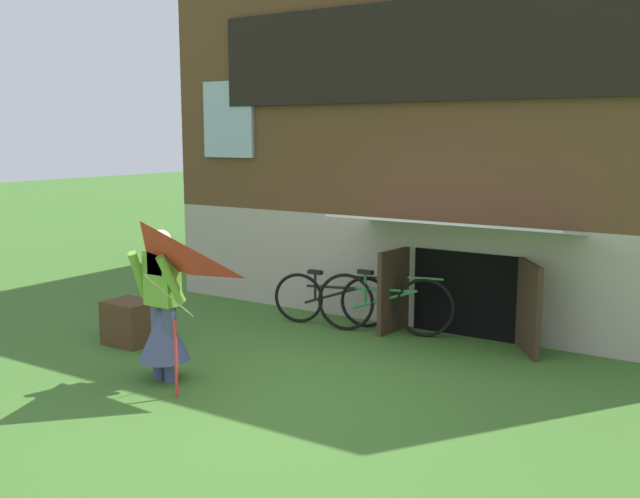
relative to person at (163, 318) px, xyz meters
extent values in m
plane|color=#3D6B28|center=(1.17, 0.21, -0.65)|extent=(60.00, 60.00, 0.00)
cube|color=#ADA393|center=(1.17, 5.75, 0.05)|extent=(7.77, 5.09, 1.40)
cube|color=brown|center=(1.17, 5.75, 2.90)|extent=(7.77, 5.09, 4.29)
cube|color=black|center=(1.17, 3.17, 2.83)|extent=(5.73, 0.08, 1.22)
cube|color=#9EB7C6|center=(1.17, 3.19, 2.83)|extent=(5.57, 0.04, 1.10)
cube|color=#9EB7C6|center=(-1.76, 3.18, 2.04)|extent=(0.90, 0.06, 1.10)
cube|color=black|center=(1.97, 3.20, -0.12)|extent=(1.40, 0.03, 1.05)
cube|color=#3D2B1E|center=(1.12, 2.91, -0.12)|extent=(0.13, 0.70, 1.05)
cube|color=#3D2B1E|center=(2.82, 2.91, -0.12)|extent=(0.45, 0.61, 1.05)
cube|color=#B2B2B7|center=(1.97, 2.66, 0.80)|extent=(2.76, 1.09, 0.18)
cylinder|color=#474C75|center=(-0.08, 0.00, -0.26)|extent=(0.14, 0.14, 0.78)
cylinder|color=#474C75|center=(0.08, 0.00, -0.26)|extent=(0.14, 0.14, 0.78)
cone|color=#474C75|center=(0.00, 0.00, -0.14)|extent=(0.52, 0.52, 0.59)
cube|color=#72AD38|center=(0.00, 0.00, 0.41)|extent=(0.34, 0.20, 0.55)
cylinder|color=#72AD38|center=(-0.22, -0.10, 0.44)|extent=(0.17, 0.32, 0.51)
cylinder|color=#72AD38|center=(0.22, -0.10, 0.44)|extent=(0.17, 0.32, 0.51)
cube|color=maroon|center=(0.00, -0.06, 0.64)|extent=(0.20, 0.08, 0.36)
sphere|color=#D8AD8E|center=(0.00, 0.00, 0.79)|extent=(0.21, 0.21, 0.21)
pyramid|color=red|center=(0.33, -0.57, 0.64)|extent=(0.99, 0.75, 0.61)
cylinder|color=beige|center=(0.35, -0.25, 0.31)|extent=(0.01, 0.63, 0.53)
cylinder|color=red|center=(0.45, -0.30, -0.27)|extent=(0.03, 0.03, 0.76)
torus|color=black|center=(1.56, 2.87, -0.28)|extent=(0.73, 0.24, 0.74)
torus|color=black|center=(0.59, 2.61, -0.28)|extent=(0.73, 0.24, 0.74)
cylinder|color=#287A3D|center=(1.07, 2.74, -0.09)|extent=(0.74, 0.23, 0.04)
cylinder|color=#287A3D|center=(1.07, 2.74, -0.21)|extent=(0.81, 0.25, 0.30)
cylinder|color=#287A3D|center=(0.83, 2.68, -0.09)|extent=(0.04, 0.04, 0.42)
cube|color=black|center=(0.83, 2.68, 0.12)|extent=(0.20, 0.08, 0.05)
cylinder|color=#287A3D|center=(1.56, 2.87, 0.09)|extent=(0.43, 0.14, 0.03)
torus|color=black|center=(0.73, 2.87, -0.31)|extent=(0.65, 0.24, 0.67)
torus|color=black|center=(-0.13, 2.60, -0.31)|extent=(0.65, 0.24, 0.67)
cylinder|color=black|center=(0.30, 2.74, -0.14)|extent=(0.66, 0.24, 0.04)
cylinder|color=black|center=(0.30, 2.74, -0.25)|extent=(0.72, 0.26, 0.27)
cylinder|color=black|center=(0.08, 2.67, -0.14)|extent=(0.04, 0.04, 0.37)
cube|color=black|center=(0.08, 2.67, 0.04)|extent=(0.20, 0.08, 0.05)
cylinder|color=black|center=(0.73, 2.87, 0.01)|extent=(0.43, 0.16, 0.03)
cube|color=#4C331E|center=(-1.27, 0.72, -0.39)|extent=(0.56, 0.47, 0.52)
camera|label=1|loc=(5.13, -5.05, 1.83)|focal=40.35mm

